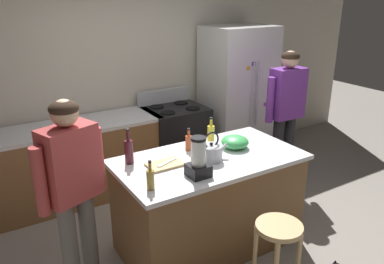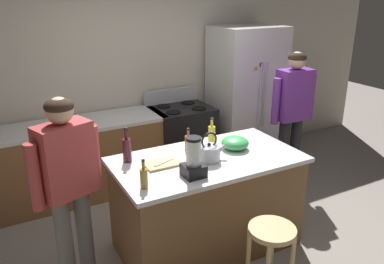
{
  "view_description": "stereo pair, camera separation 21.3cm",
  "coord_description": "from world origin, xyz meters",
  "px_view_note": "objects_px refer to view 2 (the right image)",
  "views": [
    {
      "loc": [
        -1.81,
        -2.63,
        2.33
      ],
      "look_at": [
        0.0,
        0.3,
        1.07
      ],
      "focal_mm": 36.25,
      "sensor_mm": 36.0,
      "label": 1
    },
    {
      "loc": [
        -1.63,
        -2.73,
        2.33
      ],
      "look_at": [
        0.0,
        0.3,
        1.07
      ],
      "focal_mm": 36.25,
      "sensor_mm": 36.0,
      "label": 2
    }
  ],
  "objects_px": {
    "kitchen_island": "(207,202)",
    "blender_appliance": "(194,160)",
    "bottle_cooking_sauce": "(188,142)",
    "mixing_bowl": "(235,143)",
    "bar_stool": "(271,245)",
    "cutting_board": "(162,164)",
    "bottle_wine": "(127,149)",
    "refrigerator": "(245,96)",
    "stove_range": "(181,140)",
    "tea_kettle": "(209,152)",
    "person_by_island_left": "(68,179)",
    "chef_knife": "(164,162)",
    "bottle_soda": "(212,134)",
    "person_by_sink_right": "(293,108)",
    "bottle_vinegar": "(144,178)"
  },
  "relations": [
    {
      "from": "kitchen_island",
      "to": "blender_appliance",
      "type": "distance_m",
      "value": 0.71
    },
    {
      "from": "bottle_cooking_sauce",
      "to": "mixing_bowl",
      "type": "height_order",
      "value": "bottle_cooking_sauce"
    },
    {
      "from": "blender_appliance",
      "to": "bottle_cooking_sauce",
      "type": "xyz_separation_m",
      "value": [
        0.21,
        0.5,
        -0.06
      ]
    },
    {
      "from": "bar_stool",
      "to": "cutting_board",
      "type": "xyz_separation_m",
      "value": [
        -0.48,
        0.91,
        0.41
      ]
    },
    {
      "from": "bottle_cooking_sauce",
      "to": "bottle_wine",
      "type": "relative_size",
      "value": 0.68
    },
    {
      "from": "refrigerator",
      "to": "stove_range",
      "type": "distance_m",
      "value": 1.1
    },
    {
      "from": "tea_kettle",
      "to": "person_by_island_left",
      "type": "bearing_deg",
      "value": 175.44
    },
    {
      "from": "bottle_cooking_sauce",
      "to": "bar_stool",
      "type": "bearing_deg",
      "value": -83.23
    },
    {
      "from": "bar_stool",
      "to": "mixing_bowl",
      "type": "bearing_deg",
      "value": 73.39
    },
    {
      "from": "refrigerator",
      "to": "mixing_bowl",
      "type": "xyz_separation_m",
      "value": [
        -1.15,
        -1.43,
        0.03
      ]
    },
    {
      "from": "kitchen_island",
      "to": "chef_knife",
      "type": "relative_size",
      "value": 7.68
    },
    {
      "from": "mixing_bowl",
      "to": "chef_knife",
      "type": "xyz_separation_m",
      "value": [
        -0.74,
        -0.01,
        -0.04
      ]
    },
    {
      "from": "bottle_wine",
      "to": "chef_knife",
      "type": "relative_size",
      "value": 1.44
    },
    {
      "from": "blender_appliance",
      "to": "bottle_cooking_sauce",
      "type": "height_order",
      "value": "blender_appliance"
    },
    {
      "from": "stove_range",
      "to": "chef_knife",
      "type": "height_order",
      "value": "stove_range"
    },
    {
      "from": "mixing_bowl",
      "to": "kitchen_island",
      "type": "bearing_deg",
      "value": -168.98
    },
    {
      "from": "bar_stool",
      "to": "blender_appliance",
      "type": "height_order",
      "value": "blender_appliance"
    },
    {
      "from": "refrigerator",
      "to": "person_by_island_left",
      "type": "height_order",
      "value": "refrigerator"
    },
    {
      "from": "bottle_soda",
      "to": "refrigerator",
      "type": "bearing_deg",
      "value": 43.46
    },
    {
      "from": "person_by_sink_right",
      "to": "cutting_board",
      "type": "relative_size",
      "value": 5.61
    },
    {
      "from": "bottle_soda",
      "to": "cutting_board",
      "type": "xyz_separation_m",
      "value": [
        -0.64,
        -0.24,
        -0.08
      ]
    },
    {
      "from": "chef_knife",
      "to": "bar_stool",
      "type": "bearing_deg",
      "value": -83.95
    },
    {
      "from": "person_by_sink_right",
      "to": "bottle_cooking_sauce",
      "type": "bearing_deg",
      "value": -168.62
    },
    {
      "from": "refrigerator",
      "to": "bottle_cooking_sauce",
      "type": "xyz_separation_m",
      "value": [
        -1.55,
        -1.25,
        0.05
      ]
    },
    {
      "from": "mixing_bowl",
      "to": "blender_appliance",
      "type": "bearing_deg",
      "value": -152.61
    },
    {
      "from": "kitchen_island",
      "to": "bar_stool",
      "type": "xyz_separation_m",
      "value": [
        0.06,
        -0.85,
        0.06
      ]
    },
    {
      "from": "person_by_sink_right",
      "to": "bottle_cooking_sauce",
      "type": "relative_size",
      "value": 7.8
    },
    {
      "from": "stove_range",
      "to": "bottle_vinegar",
      "type": "relative_size",
      "value": 4.65
    },
    {
      "from": "kitchen_island",
      "to": "stove_range",
      "type": "bearing_deg",
      "value": 72.04
    },
    {
      "from": "refrigerator",
      "to": "bottle_wine",
      "type": "bearing_deg",
      "value": -150.06
    },
    {
      "from": "kitchen_island",
      "to": "cutting_board",
      "type": "bearing_deg",
      "value": 172.02
    },
    {
      "from": "person_by_sink_right",
      "to": "bottle_soda",
      "type": "height_order",
      "value": "person_by_sink_right"
    },
    {
      "from": "bar_stool",
      "to": "chef_knife",
      "type": "bearing_deg",
      "value": 116.96
    },
    {
      "from": "person_by_island_left",
      "to": "stove_range",
      "type": "bearing_deg",
      "value": 41.04
    },
    {
      "from": "kitchen_island",
      "to": "mixing_bowl",
      "type": "bearing_deg",
      "value": 11.02
    },
    {
      "from": "person_by_island_left",
      "to": "person_by_sink_right",
      "type": "distance_m",
      "value": 2.75
    },
    {
      "from": "bottle_soda",
      "to": "bar_stool",
      "type": "bearing_deg",
      "value": -97.81
    },
    {
      "from": "tea_kettle",
      "to": "chef_knife",
      "type": "distance_m",
      "value": 0.4
    },
    {
      "from": "person_by_sink_right",
      "to": "bottle_soda",
      "type": "xyz_separation_m",
      "value": [
        -1.26,
        -0.26,
        -0.01
      ]
    },
    {
      "from": "kitchen_island",
      "to": "mixing_bowl",
      "type": "height_order",
      "value": "mixing_bowl"
    },
    {
      "from": "blender_appliance",
      "to": "bottle_vinegar",
      "type": "xyz_separation_m",
      "value": [
        -0.42,
        0.0,
        -0.06
      ]
    },
    {
      "from": "chef_knife",
      "to": "bottle_soda",
      "type": "bearing_deg",
      "value": 0.41
    },
    {
      "from": "kitchen_island",
      "to": "refrigerator",
      "type": "bearing_deg",
      "value": 45.31
    },
    {
      "from": "tea_kettle",
      "to": "kitchen_island",
      "type": "bearing_deg",
      "value": 69.98
    },
    {
      "from": "bar_stool",
      "to": "bottle_cooking_sauce",
      "type": "distance_m",
      "value": 1.21
    },
    {
      "from": "stove_range",
      "to": "kitchen_island",
      "type": "bearing_deg",
      "value": -107.96
    },
    {
      "from": "blender_appliance",
      "to": "bottle_wine",
      "type": "xyz_separation_m",
      "value": [
        -0.38,
        0.52,
        -0.02
      ]
    },
    {
      "from": "person_by_island_left",
      "to": "mixing_bowl",
      "type": "relative_size",
      "value": 6.22
    },
    {
      "from": "kitchen_island",
      "to": "refrigerator",
      "type": "height_order",
      "value": "refrigerator"
    },
    {
      "from": "person_by_island_left",
      "to": "bottle_soda",
      "type": "xyz_separation_m",
      "value": [
        1.43,
        0.26,
        0.03
      ]
    }
  ]
}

